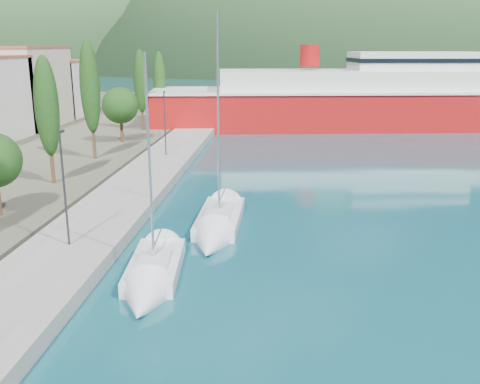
{
  "coord_description": "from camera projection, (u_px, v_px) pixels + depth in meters",
  "views": [
    {
      "loc": [
        2.17,
        -13.25,
        10.98
      ],
      "look_at": [
        0.0,
        14.0,
        3.5
      ],
      "focal_mm": 40.0,
      "sensor_mm": 36.0,
      "label": 1
    }
  ],
  "objects": [
    {
      "name": "ground",
      "position": [
        274.0,
        92.0,
        131.19
      ],
      "size": [
        1400.0,
        1400.0,
        0.0
      ],
      "primitive_type": "plane",
      "color": "#134F5A"
    },
    {
      "name": "quay",
      "position": [
        137.0,
        187.0,
        41.39
      ],
      "size": [
        5.0,
        88.0,
        0.8
      ],
      "primitive_type": "cube",
      "color": "gray",
      "rests_on": "ground"
    },
    {
      "name": "tree_row",
      "position": [
        81.0,
        107.0,
        46.71
      ],
      "size": [
        3.95,
        62.44,
        10.92
      ],
      "color": "#47301E",
      "rests_on": "land_strip"
    },
    {
      "name": "lamp_posts",
      "position": [
        69.0,
        181.0,
        28.19
      ],
      "size": [
        0.15,
        46.96,
        6.06
      ],
      "color": "#2D2D33",
      "rests_on": "quay"
    },
    {
      "name": "sailboat_near",
      "position": [
        149.0,
        284.0,
        24.79
      ],
      "size": [
        3.1,
        8.32,
        11.7
      ],
      "color": "silver",
      "rests_on": "ground"
    },
    {
      "name": "sailboat_mid",
      "position": [
        215.0,
        231.0,
        31.82
      ],
      "size": [
        2.64,
        9.77,
        14.03
      ],
      "color": "silver",
      "rests_on": "ground"
    },
    {
      "name": "ferry",
      "position": [
        368.0,
        101.0,
        74.25
      ],
      "size": [
        60.34,
        19.33,
        11.78
      ],
      "color": "#A71011",
      "rests_on": "ground"
    }
  ]
}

